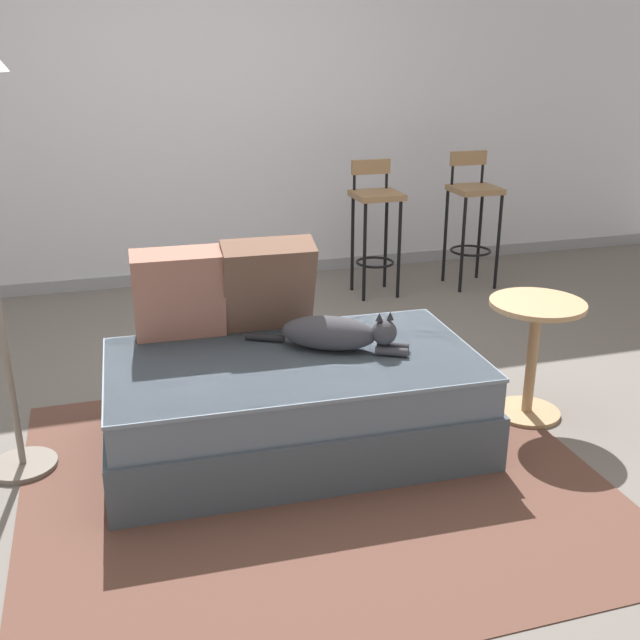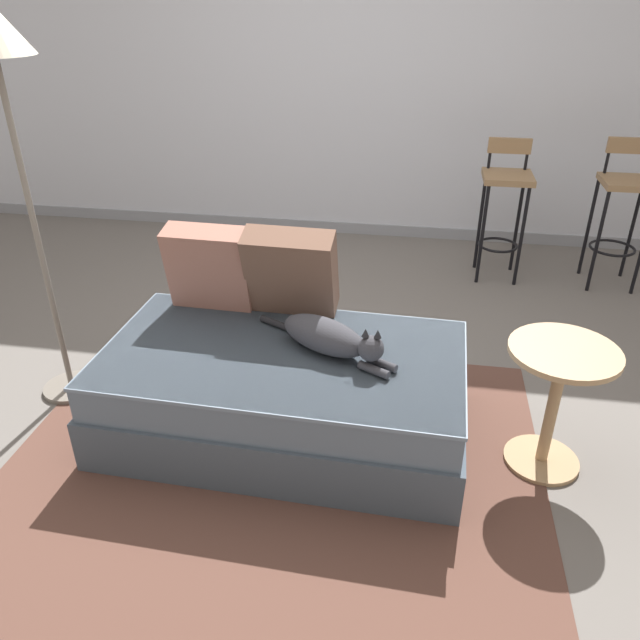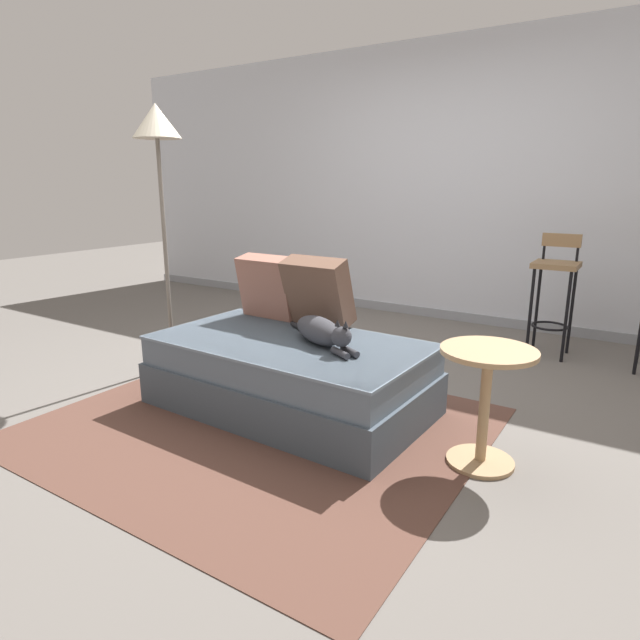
% 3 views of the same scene
% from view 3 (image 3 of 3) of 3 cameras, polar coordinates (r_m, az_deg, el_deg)
% --- Properties ---
extents(ground_plane, '(16.00, 16.00, 0.00)m').
position_cam_3_polar(ground_plane, '(3.57, 0.57, -7.16)').
color(ground_plane, '#66605B').
rests_on(ground_plane, ground).
extents(wall_back_panel, '(8.00, 0.10, 2.60)m').
position_cam_3_polar(wall_back_panel, '(5.36, 13.86, 13.89)').
color(wall_back_panel, silver).
rests_on(wall_back_panel, ground).
extents(wall_baseboard_trim, '(8.00, 0.02, 0.09)m').
position_cam_3_polar(wall_baseboard_trim, '(5.46, 12.88, 0.63)').
color(wall_baseboard_trim, gray).
rests_on(wall_baseboard_trim, ground).
extents(area_rug, '(2.31, 2.01, 0.01)m').
position_cam_3_polar(area_rug, '(3.04, -6.57, -11.13)').
color(area_rug, brown).
rests_on(area_rug, ground).
extents(couch, '(1.64, 0.96, 0.42)m').
position_cam_3_polar(couch, '(3.18, -3.27, -5.76)').
color(couch, '#44505B').
rests_on(couch, ground).
extents(throw_pillow_corner, '(0.41, 0.23, 0.42)m').
position_cam_3_polar(throw_pillow_corner, '(3.60, -5.52, 3.57)').
color(throw_pillow_corner, '#936051').
rests_on(throw_pillow_corner, couch).
extents(throw_pillow_middle, '(0.43, 0.29, 0.45)m').
position_cam_3_polar(throw_pillow_middle, '(3.36, -0.24, 3.04)').
color(throw_pillow_middle, brown).
rests_on(throw_pillow_middle, couch).
extents(cat, '(0.67, 0.43, 0.19)m').
position_cam_3_polar(cat, '(3.01, 0.17, -1.22)').
color(cat, '#333338').
rests_on(cat, couch).
extents(bar_stool_near_window, '(0.32, 0.32, 0.94)m').
position_cam_3_polar(bar_stool_near_window, '(4.46, 23.75, 3.74)').
color(bar_stool_near_window, black).
rests_on(bar_stool_near_window, ground).
extents(side_table, '(0.44, 0.44, 0.58)m').
position_cam_3_polar(side_table, '(2.62, 17.26, -7.18)').
color(side_table, tan).
rests_on(side_table, ground).
extents(floor_lamp, '(0.32, 0.32, 1.82)m').
position_cam_3_polar(floor_lamp, '(3.88, -16.90, 17.18)').
color(floor_lamp, slate).
rests_on(floor_lamp, ground).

